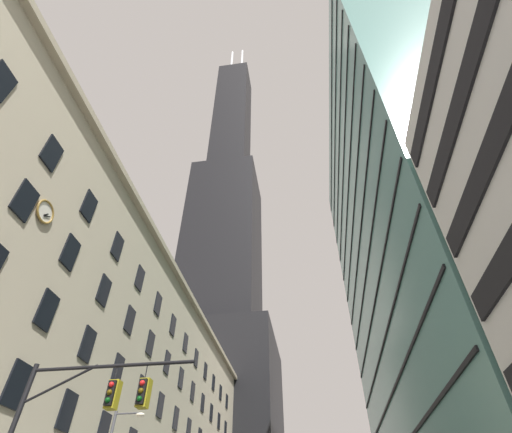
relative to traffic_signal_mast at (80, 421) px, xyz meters
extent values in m
cube|color=#BCAF93|center=(-15.42, 26.91, 8.23)|extent=(17.83, 74.06, 27.31)
cube|color=tan|center=(-6.26, 26.91, 21.19)|extent=(0.70, 74.06, 0.60)
cube|color=black|center=(-6.46, 3.88, 2.77)|extent=(0.14, 1.40, 2.20)
cube|color=black|center=(-6.46, 8.88, 2.77)|extent=(0.14, 1.40, 2.20)
cube|color=black|center=(-6.46, 13.88, 2.77)|extent=(0.14, 1.40, 2.20)
cube|color=black|center=(-6.46, 3.88, 6.97)|extent=(0.14, 1.40, 2.20)
cube|color=black|center=(-6.46, 8.88, 6.97)|extent=(0.14, 1.40, 2.20)
cube|color=black|center=(-6.46, 13.88, 6.97)|extent=(0.14, 1.40, 2.20)
cube|color=black|center=(-6.46, 18.88, 6.97)|extent=(0.14, 1.40, 2.20)
cube|color=black|center=(-6.46, 23.88, 6.97)|extent=(0.14, 1.40, 2.20)
cube|color=black|center=(-6.46, 28.88, 6.97)|extent=(0.14, 1.40, 2.20)
cube|color=black|center=(-6.46, 33.88, 6.97)|extent=(0.14, 1.40, 2.20)
cube|color=black|center=(-6.46, -1.12, 11.17)|extent=(0.14, 1.40, 2.20)
cube|color=black|center=(-6.46, 3.88, 11.17)|extent=(0.14, 1.40, 2.20)
cube|color=black|center=(-6.46, 8.88, 11.17)|extent=(0.14, 1.40, 2.20)
cube|color=black|center=(-6.46, 13.88, 11.17)|extent=(0.14, 1.40, 2.20)
cube|color=black|center=(-6.46, 18.88, 11.17)|extent=(0.14, 1.40, 2.20)
cube|color=black|center=(-6.46, 23.88, 11.17)|extent=(0.14, 1.40, 2.20)
cube|color=black|center=(-6.46, 28.88, 11.17)|extent=(0.14, 1.40, 2.20)
cube|color=black|center=(-6.46, 33.88, 11.17)|extent=(0.14, 1.40, 2.20)
cube|color=black|center=(-6.46, 38.88, 11.17)|extent=(0.14, 1.40, 2.20)
cube|color=black|center=(-6.46, 43.88, 11.17)|extent=(0.14, 1.40, 2.20)
cube|color=black|center=(-6.46, 48.88, 11.17)|extent=(0.14, 1.40, 2.20)
cube|color=black|center=(-6.46, 53.88, 11.17)|extent=(0.14, 1.40, 2.20)
cube|color=black|center=(-6.46, -6.12, 15.37)|extent=(0.14, 1.40, 2.20)
cube|color=black|center=(-6.46, -1.12, 15.37)|extent=(0.14, 1.40, 2.20)
cube|color=black|center=(-6.46, 3.88, 15.37)|extent=(0.14, 1.40, 2.20)
cube|color=black|center=(-6.46, 8.88, 15.37)|extent=(0.14, 1.40, 2.20)
cube|color=black|center=(-6.46, 13.88, 15.37)|extent=(0.14, 1.40, 2.20)
cube|color=black|center=(-6.46, 18.88, 15.37)|extent=(0.14, 1.40, 2.20)
cube|color=black|center=(-6.46, 23.88, 15.37)|extent=(0.14, 1.40, 2.20)
cube|color=black|center=(-6.46, 28.88, 15.37)|extent=(0.14, 1.40, 2.20)
cube|color=black|center=(-6.46, 33.88, 15.37)|extent=(0.14, 1.40, 2.20)
cube|color=black|center=(-6.46, 38.88, 15.37)|extent=(0.14, 1.40, 2.20)
cube|color=black|center=(-6.46, 43.88, 15.37)|extent=(0.14, 1.40, 2.20)
cube|color=black|center=(-6.46, 48.88, 15.37)|extent=(0.14, 1.40, 2.20)
cube|color=black|center=(-6.46, 53.88, 15.37)|extent=(0.14, 1.40, 2.20)
torus|color=olive|center=(-6.39, 0.48, 11.73)|extent=(0.14, 1.53, 1.53)
cylinder|color=silver|center=(-6.43, 0.48, 11.73)|extent=(0.05, 1.32, 1.32)
cube|color=black|center=(-6.36, 0.59, 11.60)|extent=(0.03, 0.31, 0.35)
cube|color=black|center=(-6.36, 0.71, 11.57)|extent=(0.03, 0.51, 0.38)
cube|color=black|center=(-14.45, 74.67, 64.58)|extent=(20.84, 20.84, 58.95)
cube|color=black|center=(-14.45, 74.67, 130.91)|extent=(13.40, 13.40, 73.69)
cylinder|color=silver|center=(-17.13, 74.67, 181.33)|extent=(1.20, 1.20, 27.15)
cylinder|color=silver|center=(-11.77, 74.67, 181.33)|extent=(1.20, 1.20, 27.15)
cube|color=black|center=(15.44, -5.67, 6.57)|extent=(0.16, 12.10, 1.10)
cube|color=black|center=(15.44, -5.67, 9.57)|extent=(0.16, 12.10, 1.10)
cube|color=black|center=(15.44, -5.67, 12.57)|extent=(0.16, 12.10, 1.10)
cube|color=slate|center=(23.40, 21.99, 22.21)|extent=(15.82, 41.31, 55.27)
cube|color=black|center=(15.45, 21.99, 6.57)|extent=(0.12, 40.31, 0.24)
cube|color=black|center=(15.45, 21.99, 10.57)|extent=(0.12, 40.31, 0.24)
cube|color=black|center=(15.45, 21.99, 14.57)|extent=(0.12, 40.31, 0.24)
cube|color=black|center=(15.45, 21.99, 18.57)|extent=(0.12, 40.31, 0.24)
cube|color=black|center=(15.45, 21.99, 22.57)|extent=(0.12, 40.31, 0.24)
cube|color=black|center=(15.45, 21.99, 26.57)|extent=(0.12, 40.31, 0.24)
cube|color=black|center=(15.45, 21.99, 30.57)|extent=(0.12, 40.31, 0.24)
cube|color=black|center=(15.45, 21.99, 34.57)|extent=(0.12, 40.31, 0.24)
cube|color=black|center=(15.45, 21.99, 38.57)|extent=(0.12, 40.31, 0.24)
cube|color=black|center=(15.45, 21.99, 42.57)|extent=(0.12, 40.31, 0.24)
cube|color=black|center=(15.45, 21.99, 46.57)|extent=(0.12, 40.31, 0.24)
cylinder|color=black|center=(0.78, -0.05, 1.94)|extent=(6.78, 0.14, 0.14)
cylinder|color=black|center=(-1.26, -0.05, 1.34)|extent=(2.79, 0.10, 1.42)
cylinder|color=black|center=(1.00, -0.05, 1.64)|extent=(0.04, 0.04, 0.60)
cube|color=black|center=(1.00, -0.05, 0.89)|extent=(0.30, 0.30, 0.90)
cube|color=olive|center=(1.00, 0.12, 0.89)|extent=(0.40, 0.40, 1.04)
sphere|color=red|center=(1.00, -0.21, 1.17)|extent=(0.20, 0.20, 0.20)
sphere|color=#4B3A08|center=(1.00, -0.21, 0.89)|extent=(0.20, 0.20, 0.20)
sphere|color=#083D10|center=(1.00, -0.21, 0.61)|extent=(0.20, 0.20, 0.20)
cylinder|color=black|center=(2.25, -0.05, 1.64)|extent=(0.04, 0.04, 0.60)
cube|color=black|center=(2.25, -0.05, 0.89)|extent=(0.30, 0.30, 0.90)
cube|color=olive|center=(2.25, 0.12, 0.89)|extent=(0.40, 0.40, 1.04)
sphere|color=red|center=(2.25, -0.21, 1.17)|extent=(0.20, 0.20, 0.20)
sphere|color=#4B3A08|center=(2.25, -0.21, 0.89)|extent=(0.20, 0.20, 0.20)
sphere|color=#083D10|center=(2.25, -0.21, 0.61)|extent=(0.20, 0.20, 0.20)
cylinder|color=#47474C|center=(-2.80, 9.62, 2.67)|extent=(1.61, 0.10, 0.10)
ellipsoid|color=#EFE5C6|center=(-1.99, 9.62, 2.57)|extent=(0.56, 0.32, 0.24)
camera|label=1|loc=(8.70, -14.29, -3.52)|focal=26.29mm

